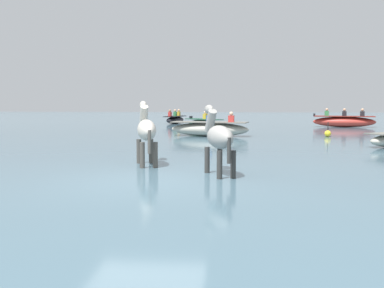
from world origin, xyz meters
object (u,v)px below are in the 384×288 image
horse_lead_grey (219,139)px  boat_mid_outer (344,121)px  horse_trailing_pinto (146,132)px  boat_mid_channel (204,124)px  channel_buoy (328,133)px  boat_far_inshore (210,129)px  boat_near_port (175,119)px

horse_lead_grey → boat_mid_outer: bearing=70.6°
horse_trailing_pinto → boat_mid_outer: size_ratio=0.50×
boat_mid_channel → channel_buoy: (6.12, -5.78, -0.14)m
boat_mid_channel → boat_far_inshore: bearing=-83.6°
boat_near_port → channel_buoy: bearing=-53.5°
channel_buoy → boat_mid_channel: bearing=136.7°
boat_mid_channel → horse_lead_grey: bearing=-85.1°
horse_trailing_pinto → channel_buoy: bearing=57.7°
channel_buoy → boat_far_inshore: bearing=-178.2°
boat_near_port → boat_mid_channel: bearing=-67.2°
boat_near_port → horse_trailing_pinto: bearing=-84.8°
boat_mid_outer → boat_near_port: size_ratio=1.47×
horse_lead_grey → boat_far_inshore: horse_lead_grey is taller
boat_mid_outer → boat_far_inshore: 11.48m
boat_far_inshore → channel_buoy: (5.46, 0.17, -0.19)m
boat_mid_outer → horse_lead_grey: bearing=-109.4°
horse_trailing_pinto → channel_buoy: horse_trailing_pinto is taller
horse_lead_grey → channel_buoy: (4.61, 11.94, -0.68)m
horse_trailing_pinto → boat_mid_channel: size_ratio=0.77×
horse_lead_grey → boat_mid_outer: 21.29m
boat_mid_channel → boat_near_port: bearing=112.8°
boat_mid_outer → boat_far_inshore: boat_mid_outer is taller
horse_trailing_pinto → boat_mid_channel: horse_trailing_pinto is taller
boat_far_inshore → boat_near_port: boat_far_inshore is taller
horse_lead_grey → horse_trailing_pinto: 2.49m
boat_mid_outer → boat_mid_channel: 8.90m
boat_near_port → channel_buoy: (8.57, -11.59, -0.13)m
horse_trailing_pinto → horse_lead_grey: bearing=-38.2°
horse_lead_grey → horse_trailing_pinto: size_ratio=0.96×
boat_mid_outer → boat_far_inshore: bearing=-133.6°
boat_mid_outer → boat_near_port: 11.55m
boat_mid_outer → boat_far_inshore: size_ratio=1.02×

